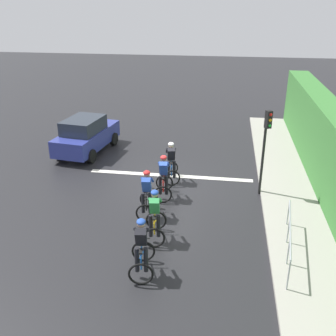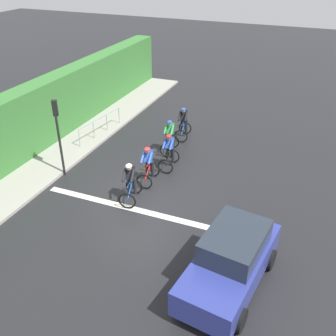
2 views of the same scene
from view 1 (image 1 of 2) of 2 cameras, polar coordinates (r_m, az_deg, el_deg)
The scene contains 12 objects.
ground_plane at distance 15.95m, azimuth -0.15°, elevation -2.40°, with size 80.00×80.00×0.00m, color black.
sidewalk_kerb at distance 14.29m, azimuth 19.42°, elevation -6.86°, with size 2.80×24.29×0.12m, color #9E998E.
stone_wall_low at distance 14.39m, azimuth 23.08°, elevation -6.14°, with size 0.44×24.29×0.60m, color gray.
road_marking_stop_line at distance 16.72m, azimuth 0.30°, elevation -1.11°, with size 7.00×0.30×0.01m, color silver.
cyclist_lead at distance 10.69m, azimuth -3.89°, elevation -11.75°, with size 0.83×1.17×1.66m.
cyclist_second at distance 12.09m, azimuth -1.94°, elevation -7.15°, with size 0.80×1.15×1.66m.
cyclist_mid at distance 13.39m, azimuth -3.10°, elevation -3.95°, with size 0.77×1.13×1.66m.
cyclist_fourth at distance 14.61m, azimuth -0.66°, elevation -1.46°, with size 0.79×1.14×1.66m.
cyclist_trailing at distance 15.94m, azimuth 0.46°, elevation 0.73°, with size 0.89×1.20×1.66m.
car_navy at distance 19.48m, azimuth -11.87°, elevation 4.75°, with size 2.31×4.29×1.76m.
traffic_light_near_crossing at distance 14.71m, azimuth 14.09°, elevation 3.98°, with size 0.27×0.29×3.34m.
pedestrian_railing_kerbside at distance 11.85m, azimuth 17.33°, elevation -9.12°, with size 0.45×3.30×1.03m.
Camera 1 is at (-2.22, 14.19, 6.94)m, focal length 41.65 mm.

